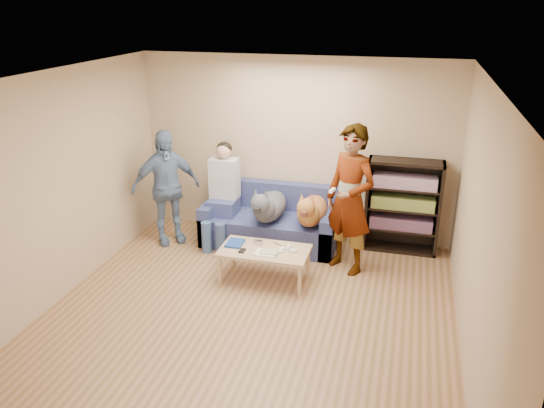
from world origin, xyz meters
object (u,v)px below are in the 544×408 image
(person_standing_right, at_px, (350,200))
(person_standing_left, at_px, (166,187))
(dog_tan, at_px, (311,211))
(dog_gray, at_px, (268,206))
(coffee_table, at_px, (265,253))
(person_seated, at_px, (222,190))
(sofa, at_px, (271,224))
(bookshelf, at_px, (403,204))
(notebook_blue, at_px, (235,243))
(camera_silver, at_px, (258,242))

(person_standing_right, xyz_separation_m, person_standing_left, (-2.60, 0.18, -0.13))
(person_standing_left, bearing_deg, dog_tan, -36.09)
(dog_gray, relative_size, coffee_table, 1.14)
(person_seated, bearing_deg, dog_tan, -3.46)
(person_standing_right, distance_m, person_seated, 1.89)
(person_standing_left, height_order, sofa, person_standing_left)
(person_standing_right, relative_size, person_seated, 1.30)
(dog_gray, height_order, bookshelf, bookshelf)
(person_seated, xyz_separation_m, dog_tan, (1.29, -0.08, -0.14))
(dog_gray, distance_m, coffee_table, 0.93)
(bookshelf, bearing_deg, dog_tan, -159.73)
(sofa, relative_size, bookshelf, 1.46)
(sofa, bearing_deg, notebook_blue, -100.48)
(person_standing_left, xyz_separation_m, dog_tan, (2.05, 0.15, -0.20))
(sofa, bearing_deg, dog_gray, -85.64)
(person_standing_right, distance_m, bookshelf, 1.03)
(dog_tan, distance_m, bookshelf, 1.27)
(person_seated, bearing_deg, notebook_blue, -62.09)
(person_standing_left, height_order, dog_gray, person_standing_left)
(person_seated, bearing_deg, coffee_table, -47.52)
(person_standing_left, distance_m, notebook_blue, 1.48)
(notebook_blue, bearing_deg, bookshelf, 32.67)
(person_seated, bearing_deg, bookshelf, 8.27)
(person_standing_right, relative_size, camera_silver, 17.39)
(notebook_blue, height_order, bookshelf, bookshelf)
(person_standing_right, relative_size, sofa, 1.01)
(dog_gray, xyz_separation_m, coffee_table, (0.19, -0.87, -0.26))
(notebook_blue, height_order, coffee_table, notebook_blue)
(dog_tan, bearing_deg, person_standing_right, -30.63)
(person_standing_right, bearing_deg, sofa, -171.89)
(dog_gray, height_order, dog_tan, dog_gray)
(camera_silver, relative_size, sofa, 0.06)
(person_standing_left, distance_m, sofa, 1.58)
(dog_tan, height_order, coffee_table, dog_tan)
(person_seated, relative_size, dog_tan, 1.27)
(person_standing_left, bearing_deg, bookshelf, -29.95)
(person_standing_right, bearing_deg, person_seated, -159.72)
(dog_tan, bearing_deg, person_standing_left, -175.89)
(camera_silver, bearing_deg, person_standing_right, 22.50)
(person_standing_right, height_order, notebook_blue, person_standing_right)
(bookshelf, bearing_deg, person_standing_right, -129.95)
(notebook_blue, bearing_deg, person_standing_right, 20.82)
(camera_silver, bearing_deg, bookshelf, 35.19)
(dog_tan, relative_size, coffee_table, 1.05)
(person_seated, distance_m, coffee_table, 1.37)
(dog_gray, bearing_deg, coffee_table, -77.72)
(dog_gray, bearing_deg, dog_tan, 1.68)
(person_standing_left, distance_m, person_seated, 0.79)
(person_standing_right, distance_m, dog_gray, 1.23)
(notebook_blue, distance_m, camera_silver, 0.29)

